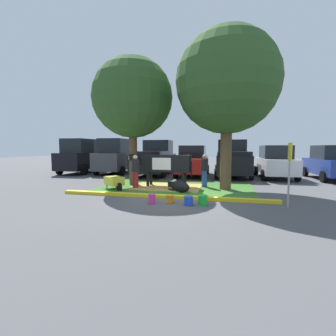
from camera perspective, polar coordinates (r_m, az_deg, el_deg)
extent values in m
plane|color=#4C4C4F|center=(9.10, 0.67, -7.09)|extent=(80.00, 80.00, 0.00)
cube|color=#386B28|center=(11.41, 1.83, -4.62)|extent=(7.04, 4.48, 0.02)
cube|color=yellow|center=(9.11, -1.25, -6.69)|extent=(8.24, 0.24, 0.12)
cube|color=tan|center=(11.49, -0.35, -4.47)|extent=(3.21, 2.41, 0.04)
cylinder|color=brown|center=(12.30, -8.19, 2.90)|extent=(0.40, 0.40, 2.96)
sphere|color=#2D5123|center=(12.54, -8.35, 16.09)|extent=(3.95, 3.95, 3.95)
cylinder|color=brown|center=(11.10, 13.48, 3.14)|extent=(0.50, 0.50, 3.16)
sphere|color=#2D5123|center=(11.46, 13.80, 19.14)|extent=(4.51, 4.51, 4.51)
cube|color=black|center=(11.57, -0.38, 1.09)|extent=(2.31, 0.73, 0.80)
cube|color=white|center=(11.61, -1.09, 1.10)|extent=(0.91, 0.73, 0.56)
cylinder|color=black|center=(11.97, -6.55, 1.66)|extent=(0.64, 0.33, 0.58)
cube|color=black|center=(12.08, -7.98, 2.53)|extent=(0.44, 0.27, 0.32)
cube|color=white|center=(12.16, -8.85, 2.34)|extent=(0.12, 0.20, 0.20)
cylinder|color=black|center=(11.66, -4.79, -2.67)|extent=(0.14, 0.14, 0.73)
cylinder|color=black|center=(12.12, -4.03, -2.38)|extent=(0.14, 0.14, 0.73)
cylinder|color=black|center=(11.22, 3.58, -2.95)|extent=(0.14, 0.14, 0.73)
cylinder|color=black|center=(11.70, 4.02, -2.64)|extent=(0.14, 0.14, 0.73)
cylinder|color=black|center=(11.35, 5.50, -0.27)|extent=(0.06, 0.06, 0.70)
ellipsoid|color=black|center=(10.27, 2.83, -4.37)|extent=(1.15, 1.08, 0.48)
cube|color=black|center=(10.74, 0.82, -3.86)|extent=(0.34, 0.33, 0.22)
cube|color=silver|center=(10.83, 0.44, -3.78)|extent=(0.11, 0.12, 0.16)
cylinder|color=black|center=(10.47, 0.85, -5.19)|extent=(0.33, 0.30, 0.10)
cylinder|color=#23478C|center=(11.68, 8.58, -2.54)|extent=(0.26, 0.26, 0.79)
cylinder|color=black|center=(11.61, 8.62, 0.74)|extent=(0.34, 0.34, 0.55)
sphere|color=tan|center=(11.59, 8.64, 2.61)|extent=(0.21, 0.21, 0.21)
cylinder|color=black|center=(11.42, 9.15, 0.80)|extent=(0.09, 0.09, 0.52)
cylinder|color=black|center=(11.81, 8.10, 0.94)|extent=(0.09, 0.09, 0.52)
cylinder|color=maroon|center=(11.24, -7.66, -2.81)|extent=(0.26, 0.26, 0.79)
cylinder|color=black|center=(11.18, -7.69, 0.60)|extent=(0.34, 0.34, 0.55)
sphere|color=beige|center=(11.16, -7.72, 2.54)|extent=(0.21, 0.21, 0.21)
cylinder|color=black|center=(11.39, -7.63, 0.81)|extent=(0.09, 0.09, 0.52)
cylinder|color=black|center=(10.96, -7.77, 0.65)|extent=(0.09, 0.09, 0.52)
cube|color=gold|center=(11.14, -12.56, -2.93)|extent=(1.08, 1.03, 0.36)
cylinder|color=black|center=(10.72, -11.40, -4.39)|extent=(0.34, 0.30, 0.36)
cylinder|color=black|center=(11.54, -12.18, -4.06)|extent=(0.04, 0.04, 0.24)
cylinder|color=black|center=(11.36, -14.19, -4.24)|extent=(0.04, 0.04, 0.24)
cylinder|color=black|center=(11.80, -12.95, -1.92)|extent=(0.44, 0.36, 0.23)
cylinder|color=black|center=(11.62, -14.92, -2.06)|extent=(0.44, 0.36, 0.23)
cylinder|color=#99999E|center=(8.49, 26.62, -1.63)|extent=(0.06, 0.06, 2.00)
cube|color=yellow|center=(8.45, 26.81, 3.43)|extent=(0.06, 0.44, 0.56)
cylinder|color=#EA3893|center=(8.20, -3.81, -7.31)|extent=(0.24, 0.24, 0.31)
torus|color=#EA3893|center=(8.17, -3.82, -6.25)|extent=(0.27, 0.27, 0.02)
cylinder|color=orange|center=(8.26, 0.49, -7.36)|extent=(0.25, 0.25, 0.27)
torus|color=orange|center=(8.23, 0.49, -6.45)|extent=(0.27, 0.27, 0.02)
cylinder|color=blue|center=(8.01, 4.87, -7.72)|extent=(0.30, 0.30, 0.28)
torus|color=blue|center=(7.98, 4.87, -6.73)|extent=(0.32, 0.32, 0.02)
cylinder|color=green|center=(8.06, 8.18, -7.55)|extent=(0.30, 0.30, 0.32)
torus|color=green|center=(8.02, 8.20, -6.44)|extent=(0.32, 0.32, 0.02)
cube|color=black|center=(19.22, -19.34, 1.66)|extent=(2.04, 4.66, 1.20)
cube|color=black|center=(19.19, -19.43, 4.94)|extent=(1.77, 3.25, 1.00)
cylinder|color=black|center=(21.02, -19.41, 0.27)|extent=(0.24, 0.65, 0.64)
cylinder|color=black|center=(20.10, -14.77, 0.19)|extent=(0.24, 0.65, 0.64)
cylinder|color=black|center=(18.54, -24.19, -0.45)|extent=(0.24, 0.65, 0.64)
cylinder|color=black|center=(17.49, -19.14, -0.58)|extent=(0.24, 0.65, 0.64)
cube|color=#3D3D42|center=(18.26, -11.76, 1.68)|extent=(2.04, 4.66, 1.20)
cube|color=black|center=(18.23, -11.82, 5.14)|extent=(1.77, 3.25, 1.00)
cylinder|color=black|center=(20.04, -12.52, 0.22)|extent=(0.24, 0.65, 0.64)
cylinder|color=black|center=(19.34, -7.38, 0.13)|extent=(0.24, 0.65, 0.64)
cylinder|color=black|center=(17.37, -16.57, -0.55)|extent=(0.24, 0.65, 0.64)
cylinder|color=black|center=(16.56, -10.78, -0.69)|extent=(0.24, 0.65, 0.64)
cube|color=black|center=(16.84, -3.04, 1.36)|extent=(2.16, 5.46, 1.10)
cube|color=black|center=(17.73, -2.27, 4.92)|extent=(1.89, 1.86, 1.00)
cube|color=black|center=(15.65, -4.19, 3.54)|extent=(1.98, 2.76, 0.24)
cylinder|color=black|center=(18.84, -4.61, 0.03)|extent=(0.24, 0.65, 0.64)
cylinder|color=black|center=(18.38, 1.38, -0.07)|extent=(0.24, 0.65, 0.64)
cylinder|color=black|center=(15.52, -8.27, -1.02)|extent=(0.24, 0.65, 0.64)
cylinder|color=black|center=(14.95, -1.05, -1.19)|extent=(0.24, 0.65, 0.64)
cube|color=red|center=(16.21, 5.86, 0.85)|extent=(1.93, 4.45, 0.90)
cube|color=black|center=(16.18, 5.89, 3.85)|extent=(1.65, 2.25, 0.80)
cylinder|color=black|center=(17.78, 3.44, -0.25)|extent=(0.24, 0.65, 0.64)
cylinder|color=black|center=(17.61, 9.25, -0.35)|extent=(0.24, 0.65, 0.64)
cylinder|color=black|center=(14.96, 1.85, -1.18)|extent=(0.24, 0.65, 0.64)
cylinder|color=black|center=(14.76, 8.75, -1.32)|extent=(0.24, 0.65, 0.64)
cube|color=black|center=(16.47, 14.86, 1.13)|extent=(2.16, 5.46, 1.10)
cube|color=black|center=(17.39, 14.77, 4.77)|extent=(1.89, 1.86, 1.00)
cube|color=black|center=(15.23, 15.16, 3.36)|extent=(1.98, 2.76, 0.24)
cylinder|color=black|center=(18.24, 11.39, -0.20)|extent=(0.24, 0.65, 0.64)
cylinder|color=black|center=(18.34, 17.66, -0.31)|extent=(0.24, 0.65, 0.64)
cylinder|color=black|center=(14.74, 11.29, -1.36)|extent=(0.24, 0.65, 0.64)
cylinder|color=black|center=(14.86, 19.03, -1.48)|extent=(0.24, 0.65, 0.64)
cube|color=silver|center=(16.41, 23.88, 0.51)|extent=(1.93, 4.45, 0.90)
cube|color=black|center=(16.38, 23.98, 3.48)|extent=(1.65, 2.25, 0.80)
cylinder|color=black|center=(17.69, 20.01, -0.55)|extent=(0.24, 0.65, 0.64)
cylinder|color=black|center=(18.04, 25.68, -0.64)|extent=(0.24, 0.65, 0.64)
cylinder|color=black|center=(14.88, 21.58, -1.55)|extent=(0.24, 0.65, 0.64)
cylinder|color=black|center=(15.29, 28.24, -1.62)|extent=(0.24, 0.65, 0.64)
cube|color=navy|center=(17.17, 33.98, 0.28)|extent=(1.93, 4.45, 0.90)
cube|color=black|center=(17.14, 34.11, 3.11)|extent=(1.65, 2.25, 0.80)
cylinder|color=black|center=(18.24, 29.60, -0.73)|extent=(0.24, 0.65, 0.64)
cylinder|color=black|center=(18.87, 34.81, -0.80)|extent=(0.24, 0.65, 0.64)
cylinder|color=black|center=(15.55, 32.81, -1.72)|extent=(0.24, 0.65, 0.64)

